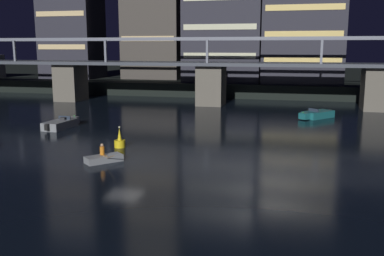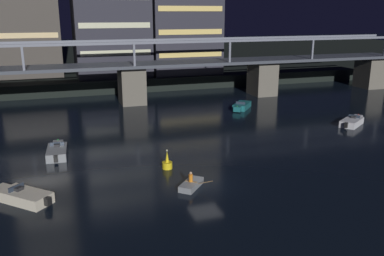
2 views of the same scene
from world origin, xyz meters
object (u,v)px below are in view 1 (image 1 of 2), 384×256
channel_buoy (120,142)px  speedboat_near_right (61,124)px  speedboat_mid_center (317,114)px  river_bridge (211,76)px  tower_central (226,14)px  tower_east_tall (304,22)px  dinghy_with_paddler (104,158)px

channel_buoy → speedboat_near_right: bearing=144.1°
speedboat_near_right → speedboat_mid_center: 28.39m
river_bridge → speedboat_near_right: river_bridge is taller
river_bridge → channel_buoy: 28.24m
tower_central → speedboat_near_right: bearing=-105.8°
river_bridge → channel_buoy: bearing=-94.2°
tower_central → channel_buoy: bearing=-91.8°
river_bridge → channel_buoy: river_bridge is taller
tower_east_tall → channel_buoy: (-14.44, -43.93, -11.67)m
river_bridge → speedboat_mid_center: size_ratio=20.38×
tower_east_tall → channel_buoy: 47.69m
river_bridge → dinghy_with_paddler: river_bridge is taller
speedboat_mid_center → river_bridge: bearing=148.7°
channel_buoy → speedboat_mid_center: bearing=50.0°
tower_east_tall → speedboat_near_right: bearing=-122.3°
speedboat_mid_center → channel_buoy: size_ratio=2.61×
tower_east_tall → tower_central: bearing=179.4°
dinghy_with_paddler → channel_buoy: bearing=98.9°
river_bridge → tower_east_tall: 21.77m
tower_central → tower_east_tall: (13.05, -0.14, -1.52)m
dinghy_with_paddler → speedboat_near_right: bearing=131.4°
river_bridge → speedboat_mid_center: (14.16, -8.61, -3.68)m
river_bridge → speedboat_near_right: size_ratio=17.91×
tower_central → speedboat_mid_center: (14.84, -24.75, -13.25)m
speedboat_near_right → channel_buoy: bearing=-35.9°
speedboat_mid_center → channel_buoy: (-16.22, -19.32, 0.06)m
river_bridge → speedboat_near_right: 24.35m
speedboat_near_right → speedboat_mid_center: bearing=26.5°
river_bridge → dinghy_with_paddler: size_ratio=34.96×
tower_central → dinghy_with_paddler: 50.48m
speedboat_near_right → channel_buoy: (9.18, -6.64, 0.06)m
tower_east_tall → dinghy_with_paddler: 51.80m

